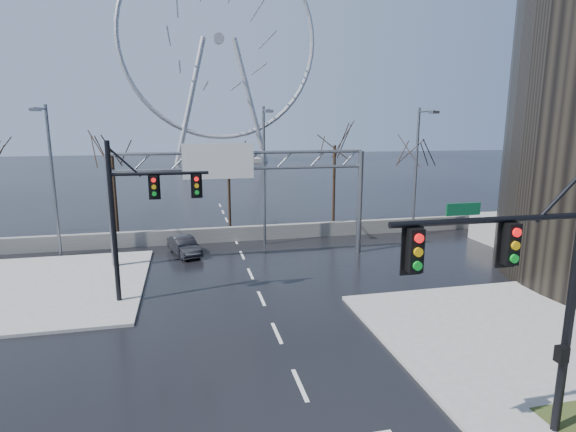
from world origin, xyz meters
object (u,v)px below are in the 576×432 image
object	(u,v)px
car	(184,246)
sign_gantry	(237,182)
signal_mast_near	(533,276)
ferris_wheel	(219,47)
signal_mast_far	(137,207)

from	to	relation	value
car	sign_gantry	bearing A→B (deg)	-49.42
signal_mast_near	sign_gantry	xyz separation A→B (m)	(-5.52, 19.00, 0.31)
car	ferris_wheel	bearing A→B (deg)	64.73
signal_mast_far	sign_gantry	bearing A→B (deg)	47.53
signal_mast_far	ferris_wheel	xyz separation A→B (m)	(10.87, 86.04, 21.30)
signal_mast_near	signal_mast_far	xyz separation A→B (m)	(-11.01, 13.00, -0.04)
signal_mast_near	car	size ratio (longest dim) A/B	2.12
ferris_wheel	signal_mast_near	bearing A→B (deg)	-89.92
sign_gantry	car	bearing A→B (deg)	149.40
ferris_wheel	car	bearing A→B (deg)	-96.46
signal_mast_near	sign_gantry	bearing A→B (deg)	106.19
signal_mast_near	ferris_wheel	bearing A→B (deg)	90.08
signal_mast_far	ferris_wheel	world-z (taller)	ferris_wheel
ferris_wheel	car	world-z (taller)	ferris_wheel
sign_gantry	ferris_wheel	distance (m)	82.91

